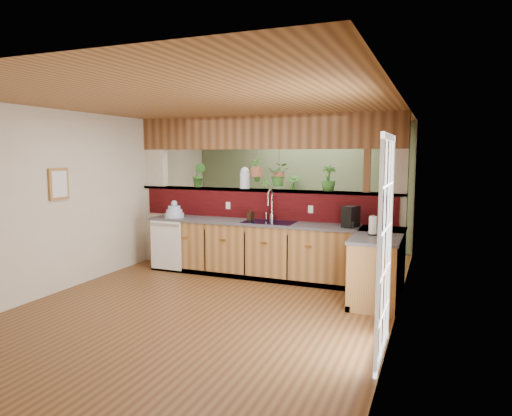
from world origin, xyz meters
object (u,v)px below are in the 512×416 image
at_px(coffee_maker, 351,217).
at_px(paper_towel, 373,226).
at_px(glass_jar, 245,178).
at_px(shelving_console, 282,225).
at_px(soap_dispenser, 251,214).
at_px(dish_stack, 174,212).
at_px(faucet, 270,204).

height_order(coffee_maker, paper_towel, coffee_maker).
distance_m(glass_jar, shelving_console, 2.18).
bearing_deg(coffee_maker, paper_towel, -33.84).
bearing_deg(paper_towel, coffee_maker, 125.92).
relative_size(soap_dispenser, paper_towel, 0.74).
xyz_separation_m(dish_stack, coffee_maker, (2.98, 0.06, 0.05)).
height_order(faucet, paper_towel, faucet).
xyz_separation_m(soap_dispenser, shelving_console, (-0.20, 2.19, -0.50)).
height_order(coffee_maker, glass_jar, glass_jar).
height_order(dish_stack, coffee_maker, coffee_maker).
bearing_deg(paper_towel, dish_stack, 171.84).
bearing_deg(faucet, coffee_maker, -7.86).
relative_size(paper_towel, glass_jar, 0.74).
xyz_separation_m(dish_stack, shelving_console, (1.13, 2.37, -0.49)).
bearing_deg(dish_stack, faucet, 8.28).
relative_size(paper_towel, shelving_console, 0.17).
bearing_deg(dish_stack, coffee_maker, 1.12).
height_order(dish_stack, soap_dispenser, dish_stack).
bearing_deg(paper_towel, soap_dispenser, 162.13).
bearing_deg(shelving_console, glass_jar, -69.15).
distance_m(soap_dispenser, coffee_maker, 1.65).
bearing_deg(dish_stack, soap_dispenser, 7.39).
bearing_deg(soap_dispenser, glass_jar, 127.92).
relative_size(faucet, soap_dispenser, 2.60).
xyz_separation_m(faucet, soap_dispenser, (-0.32, -0.07, -0.18)).
bearing_deg(soap_dispenser, dish_stack, -172.61).
xyz_separation_m(faucet, coffee_maker, (1.32, -0.18, -0.13)).
relative_size(faucet, shelving_console, 0.32).
distance_m(dish_stack, paper_towel, 3.40).
height_order(faucet, glass_jar, glass_jar).
distance_m(soap_dispenser, shelving_console, 2.26).
relative_size(soap_dispenser, coffee_maker, 0.64).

